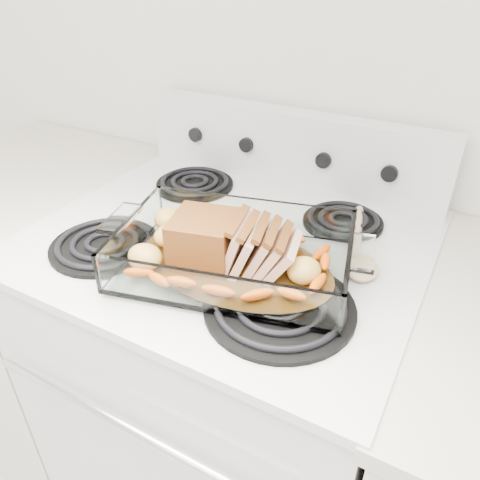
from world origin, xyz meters
The scene contains 6 objects.
electric_range centered at (0.00, 1.66, 0.48)m, with size 0.78×0.70×1.12m.
counter_left centered at (-0.67, 1.66, 0.47)m, with size 0.58×0.68×0.93m.
baking_dish centered at (0.07, 1.55, 0.96)m, with size 0.40×0.26×0.08m.
pork_roast centered at (0.05, 1.55, 0.99)m, with size 0.23×0.11×0.09m.
roast_vegetables centered at (0.07, 1.59, 0.97)m, with size 0.36×0.20×0.04m.
wooden_spoon centered at (0.26, 1.71, 0.94)m, with size 0.11×0.26×0.02m.
Camera 1 is at (0.42, 0.95, 1.44)m, focal length 35.00 mm.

